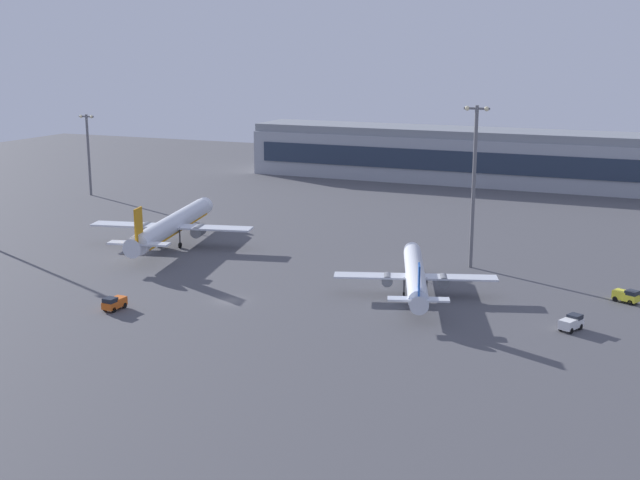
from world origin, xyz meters
name	(u,v)px	position (x,y,z in m)	size (l,w,h in m)	color
ground_plane	(231,301)	(0.00, 0.00, 0.00)	(416.00, 416.00, 0.00)	#4C4C51
terminal_building	(560,161)	(33.94, 139.16, 8.09)	(193.17, 22.40, 16.40)	#9EA3AD
airplane_far_stand	(415,275)	(27.17, 15.31, 3.44)	(27.08, 34.41, 9.09)	silver
airplane_near_gate	(172,225)	(-30.80, 30.12, 4.34)	(34.72, 44.29, 11.48)	silver
baggage_tractor	(571,323)	(53.93, 7.05, 1.18)	(3.42, 4.58, 2.25)	white
cargo_loader	(114,303)	(-14.69, -11.74, 1.18)	(2.21, 4.24, 2.25)	#D85919
maintenance_van	(627,296)	(60.53, 24.92, 1.18)	(4.58, 3.56, 2.25)	yellow
apron_light_west	(474,178)	(31.57, 37.13, 17.26)	(4.80, 0.90, 30.72)	slate
apron_light_east	(88,149)	(-86.10, 73.35, 13.17)	(4.80, 0.90, 22.75)	slate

